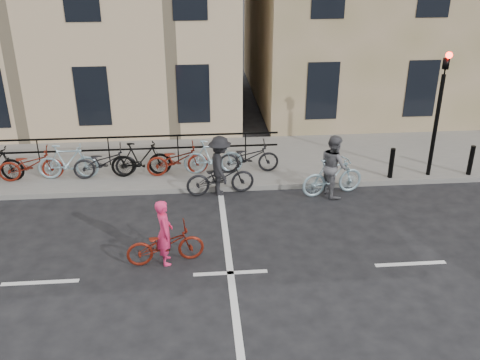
{
  "coord_description": "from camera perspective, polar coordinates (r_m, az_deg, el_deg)",
  "views": [
    {
      "loc": [
        -0.63,
        -9.59,
        6.64
      ],
      "look_at": [
        0.42,
        2.38,
        1.1
      ],
      "focal_mm": 40.0,
      "sensor_mm": 36.0,
      "label": 1
    }
  ],
  "objects": [
    {
      "name": "cyclist_dark",
      "position": [
        14.77,
        -2.13,
        0.87
      ],
      "size": [
        1.98,
        1.17,
        1.7
      ],
      "rotation": [
        0.0,
        0.0,
        1.71
      ],
      "color": "black",
      "rests_on": "ground"
    },
    {
      "name": "bollard_west",
      "position": [
        17.11,
        23.41,
        1.94
      ],
      "size": [
        0.14,
        0.14,
        0.9
      ],
      "primitive_type": "cylinder",
      "color": "black",
      "rests_on": "sidewalk"
    },
    {
      "name": "cyclist_grey",
      "position": [
        14.93,
        9.9,
        0.94
      ],
      "size": [
        1.88,
        0.97,
        1.75
      ],
      "rotation": [
        0.0,
        0.0,
        1.79
      ],
      "color": "#90AFBC",
      "rests_on": "ground"
    },
    {
      "name": "bollard_east",
      "position": [
        16.12,
        15.86,
        1.75
      ],
      "size": [
        0.14,
        0.14,
        0.9
      ],
      "primitive_type": "cylinder",
      "color": "black",
      "rests_on": "sidewalk"
    },
    {
      "name": "traffic_light",
      "position": [
        16.07,
        20.56,
        8.07
      ],
      "size": [
        0.18,
        0.3,
        3.9
      ],
      "color": "black",
      "rests_on": "sidewalk"
    },
    {
      "name": "cyclist_pink",
      "position": [
        11.88,
        -8.0,
        -6.5
      ],
      "size": [
        1.78,
        0.85,
        1.52
      ],
      "rotation": [
        0.0,
        0.0,
        1.73
      ],
      "color": "maroon",
      "rests_on": "ground"
    },
    {
      "name": "ground",
      "position": [
        11.68,
        -1.03,
        -9.89
      ],
      "size": [
        120.0,
        120.0,
        0.0
      ],
      "primitive_type": "plane",
      "color": "black",
      "rests_on": "ground"
    },
    {
      "name": "sidewalk",
      "position": [
        17.25,
        -15.87,
        1.38
      ],
      "size": [
        46.0,
        4.0,
        0.15
      ],
      "primitive_type": "cube",
      "color": "slate",
      "rests_on": "ground"
    },
    {
      "name": "parked_bikes",
      "position": [
        16.04,
        -14.21,
        1.99
      ],
      "size": [
        10.4,
        1.23,
        1.05
      ],
      "color": "black",
      "rests_on": "sidewalk"
    }
  ]
}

